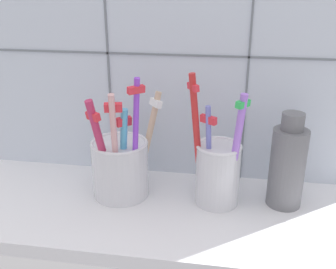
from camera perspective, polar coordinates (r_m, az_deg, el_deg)
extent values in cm
cube|color=silver|center=(57.53, -0.48, -11.45)|extent=(64.00, 22.00, 2.00)
cube|color=silver|center=(60.70, 1.39, 12.32)|extent=(64.00, 2.00, 45.00)
cube|color=slate|center=(61.98, -8.80, 12.28)|extent=(0.30, 0.20, 45.00)
cube|color=slate|center=(59.14, 11.75, 11.62)|extent=(0.30, 0.20, 45.00)
cube|color=slate|center=(59.75, 1.23, 11.48)|extent=(64.00, 0.20, 0.30)
cylinder|color=silver|center=(58.84, -6.93, -4.97)|extent=(8.29, 8.29, 8.36)
torus|color=silver|center=(57.08, -7.12, -1.23)|extent=(8.37, 8.37, 0.50)
cylinder|color=#DBA5A5|center=(54.70, -7.55, -1.93)|extent=(1.77, 4.41, 16.77)
cube|color=#E5333F|center=(51.28, -7.98, 3.92)|extent=(2.48, 1.47, 1.28)
cylinder|color=#BA2D57|center=(55.00, -9.48, -2.50)|extent=(3.33, 4.33, 15.79)
cube|color=#E5333F|center=(52.31, -10.84, 2.65)|extent=(2.35, 2.01, 1.20)
cylinder|color=#8D3FDA|center=(54.07, -4.76, -1.07)|extent=(2.47, 2.59, 18.46)
cube|color=#E5333F|center=(50.85, -4.58, 6.61)|extent=(2.27, 2.18, 0.99)
cylinder|color=#53B3DD|center=(55.84, -6.51, -2.85)|extent=(2.73, 3.11, 14.11)
cube|color=#E5333F|center=(53.22, -6.43, 1.90)|extent=(2.16, 1.96, 1.28)
cylinder|color=#CFAE91|center=(59.69, -2.91, -0.74)|extent=(4.32, 3.68, 14.76)
cube|color=white|center=(58.34, -1.78, 4.61)|extent=(2.37, 2.61, 1.26)
cylinder|color=silver|center=(56.71, 7.21, -5.77)|extent=(6.31, 6.31, 8.91)
torus|color=silver|center=(54.79, 7.43, -1.64)|extent=(6.50, 6.50, 0.50)
cylinder|color=#A86DE3|center=(53.40, 9.74, -2.64)|extent=(2.67, 2.33, 16.77)
cube|color=green|center=(50.56, 10.84, 4.41)|extent=(2.03, 2.29, 0.95)
cylinder|color=#6F73C9|center=(54.45, 5.97, -3.09)|extent=(1.72, 2.07, 14.73)
cube|color=#E5333F|center=(52.05, 5.90, 2.18)|extent=(2.40, 1.95, 1.06)
cylinder|color=red|center=(54.03, 4.25, -0.81)|extent=(3.00, 2.38, 18.94)
cube|color=#E5333F|center=(51.20, 3.68, 6.91)|extent=(1.86, 2.33, 0.90)
cylinder|color=slate|center=(57.66, 16.92, -4.69)|extent=(4.92, 4.92, 11.48)
cylinder|color=slate|center=(55.00, 17.71, 1.79)|extent=(3.04, 3.04, 2.41)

